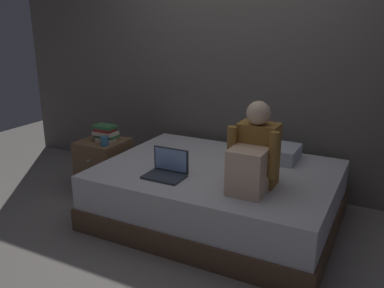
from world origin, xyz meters
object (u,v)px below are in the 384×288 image
(person_sitting, at_px, (254,156))
(mug, at_px, (105,141))
(pillow, at_px, (267,151))
(book_stack, at_px, (106,133))
(laptop, at_px, (167,170))
(nightstand, at_px, (104,165))
(bed, at_px, (217,194))

(person_sitting, bearing_deg, mug, 172.95)
(pillow, height_order, mug, mug)
(pillow, bearing_deg, book_stack, -166.48)
(laptop, xyz_separation_m, mug, (-0.88, 0.30, 0.04))
(mug, bearing_deg, laptop, -18.73)
(laptop, height_order, pillow, laptop)
(laptop, xyz_separation_m, pillow, (0.58, 0.81, 0.01))
(nightstand, distance_m, book_stack, 0.35)
(bed, relative_size, book_stack, 8.50)
(mug, bearing_deg, book_stack, 124.88)
(laptop, distance_m, mug, 0.93)
(mug, bearing_deg, nightstand, 137.31)
(person_sitting, bearing_deg, bed, 147.46)
(book_stack, bearing_deg, bed, -3.42)
(person_sitting, height_order, pillow, person_sitting)
(bed, distance_m, pillow, 0.62)
(book_stack, bearing_deg, pillow, 13.52)
(nightstand, height_order, pillow, pillow)
(nightstand, relative_size, person_sitting, 0.81)
(pillow, bearing_deg, bed, -122.94)
(nightstand, relative_size, laptop, 1.67)
(person_sitting, xyz_separation_m, book_stack, (-1.67, 0.33, -0.12))
(nightstand, xyz_separation_m, book_stack, (0.03, 0.02, 0.35))
(pillow, bearing_deg, laptop, -125.83)
(person_sitting, bearing_deg, laptop, -171.55)
(bed, height_order, mug, mug)
(bed, distance_m, laptop, 0.55)
(pillow, xyz_separation_m, mug, (-1.46, -0.51, 0.03))
(nightstand, distance_m, mug, 0.36)
(bed, height_order, book_stack, book_stack)
(bed, bearing_deg, book_stack, 176.58)
(bed, distance_m, nightstand, 1.30)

